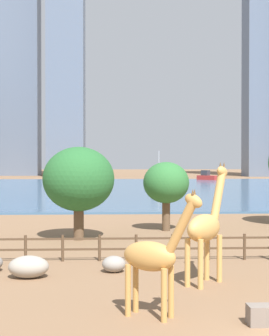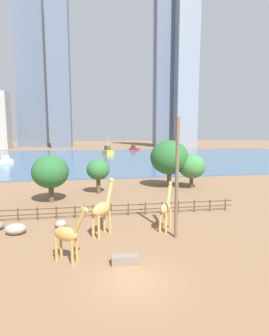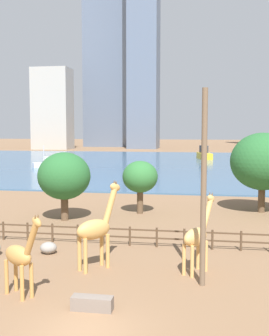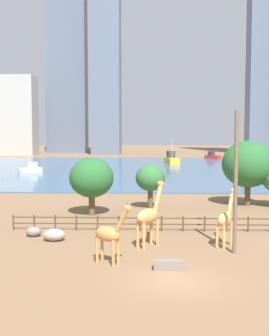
{
  "view_description": "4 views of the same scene",
  "coord_description": "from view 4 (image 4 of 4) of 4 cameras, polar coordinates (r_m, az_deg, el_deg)",
  "views": [
    {
      "loc": [
        -5.21,
        -13.31,
        4.95
      ],
      "look_at": [
        -3.43,
        25.07,
        4.4
      ],
      "focal_mm": 55.0,
      "sensor_mm": 36.0,
      "label": 1
    },
    {
      "loc": [
        -2.24,
        -14.16,
        8.5
      ],
      "look_at": [
        3.56,
        20.69,
        3.8
      ],
      "focal_mm": 28.0,
      "sensor_mm": 36.0,
      "label": 2
    },
    {
      "loc": [
        4.49,
        -15.09,
        7.83
      ],
      "look_at": [
        -1.21,
        19.13,
        4.55
      ],
      "focal_mm": 45.0,
      "sensor_mm": 36.0,
      "label": 3
    },
    {
      "loc": [
        -1.33,
        -23.0,
        8.19
      ],
      "look_at": [
        -3.31,
        30.04,
        3.88
      ],
      "focal_mm": 45.0,
      "sensor_mm": 36.0,
      "label": 4
    }
  ],
  "objects": [
    {
      "name": "ground_plane",
      "position": [
        103.34,
        2.87,
        0.09
      ],
      "size": [
        400.0,
        400.0,
        0.0
      ],
      "primitive_type": "plane",
      "color": "brown"
    },
    {
      "name": "harbor_water",
      "position": [
        100.34,
        2.89,
        0.01
      ],
      "size": [
        180.0,
        86.0,
        0.2
      ],
      "primitive_type": "cube",
      "color": "#3D6084",
      "rests_on": "ground"
    },
    {
      "name": "giraffe_tall",
      "position": [
        26.64,
        -3.41,
        -8.94
      ],
      "size": [
        2.61,
        1.88,
        4.1
      ],
      "rotation": [
        0.0,
        0.0,
        5.73
      ],
      "color": "#C18C47",
      "rests_on": "ground"
    },
    {
      "name": "giraffe_companion",
      "position": [
        31.56,
        12.21,
        -6.75
      ],
      "size": [
        1.96,
        2.62,
        4.29
      ],
      "rotation": [
        0.0,
        0.0,
        1.0
      ],
      "color": "tan",
      "rests_on": "ground"
    },
    {
      "name": "giraffe_young",
      "position": [
        30.74,
        2.0,
        -6.45
      ],
      "size": [
        2.39,
        2.63,
        4.91
      ],
      "rotation": [
        0.0,
        0.0,
        0.86
      ],
      "color": "tan",
      "rests_on": "ground"
    },
    {
      "name": "utility_pole",
      "position": [
        29.37,
        13.53,
        -1.94
      ],
      "size": [
        0.28,
        0.28,
        9.77
      ],
      "primitive_type": "cylinder",
      "color": "brown",
      "rests_on": "ground"
    },
    {
      "name": "boulder_near_fence",
      "position": [
        35.01,
        -13.5,
        -8.37
      ],
      "size": [
        1.22,
        1.03,
        0.77
      ],
      "primitive_type": "ellipsoid",
      "color": "gray",
      "rests_on": "ground"
    },
    {
      "name": "boulder_by_pole",
      "position": [
        33.25,
        -10.83,
        -8.87
      ],
      "size": [
        1.71,
        1.25,
        0.94
      ],
      "primitive_type": "ellipsoid",
      "color": "gray",
      "rests_on": "ground"
    },
    {
      "name": "boulder_small",
      "position": [
        33.58,
        -4.38,
        -8.85
      ],
      "size": [
        1.05,
        0.96,
        0.72
      ],
      "primitive_type": "ellipsoid",
      "color": "gray",
      "rests_on": "ground"
    },
    {
      "name": "feeding_trough",
      "position": [
        26.14,
        4.64,
        -12.94
      ],
      "size": [
        1.8,
        0.6,
        0.6
      ],
      "primitive_type": "cube",
      "color": "#72665B",
      "rests_on": "ground"
    },
    {
      "name": "enclosure_fence",
      "position": [
        35.8,
        3.99,
        -7.36
      ],
      "size": [
        26.12,
        0.14,
        1.3
      ],
      "color": "#4C3826",
      "rests_on": "ground"
    },
    {
      "name": "tree_left_large",
      "position": [
        49.53,
        15.14,
        0.5
      ],
      "size": [
        5.92,
        5.92,
        7.43
      ],
      "color": "brown",
      "rests_on": "ground"
    },
    {
      "name": "tree_center_broad",
      "position": [
        46.04,
        2.16,
        -1.4
      ],
      "size": [
        3.24,
        3.24,
        4.86
      ],
      "color": "brown",
      "rests_on": "ground"
    },
    {
      "name": "tree_left_small",
      "position": [
        42.48,
        -5.84,
        -1.34
      ],
      "size": [
        4.46,
        4.46,
        5.82
      ],
      "color": "brown",
      "rests_on": "ground"
    },
    {
      "name": "boat_ferry",
      "position": [
        114.65,
        5.03,
        1.19
      ],
      "size": [
        4.1,
        7.89,
        6.76
      ],
      "rotation": [
        0.0,
        0.0,
        4.91
      ],
      "color": "gold",
      "rests_on": "harbor_water"
    },
    {
      "name": "boat_sailboat",
      "position": [
        137.95,
        10.51,
        1.58
      ],
      "size": [
        5.11,
        5.26,
        2.38
      ],
      "rotation": [
        0.0,
        0.0,
        5.47
      ],
      "color": "#B22D28",
      "rests_on": "harbor_water"
    },
    {
      "name": "boat_tug",
      "position": [
        89.85,
        -13.9,
        -0.13
      ],
      "size": [
        4.9,
        4.18,
        4.31
      ],
      "rotation": [
        0.0,
        0.0,
        3.76
      ],
      "color": "silver",
      "rests_on": "harbor_water"
    },
    {
      "name": "skyline_tower_needle",
      "position": [
        182.75,
        17.29,
        18.94
      ],
      "size": [
        12.48,
        9.34,
        107.91
      ],
      "primitive_type": "cube",
      "color": "slate",
      "rests_on": "ground"
    },
    {
      "name": "skyline_block_central",
      "position": [
        177.37,
        -3.87,
        19.21
      ],
      "size": [
        11.24,
        13.48,
        105.63
      ],
      "primitive_type": "cube",
      "color": "slate",
      "rests_on": "ground"
    },
    {
      "name": "skyline_block_left",
      "position": [
        167.53,
        -15.56,
        6.82
      ],
      "size": [
        13.74,
        9.64,
        30.07
      ],
      "primitive_type": "cube",
      "color": "#ADA89E",
      "rests_on": "ground"
    },
    {
      "name": "skyline_block_right",
      "position": [
        193.81,
        -9.21,
        18.06
      ],
      "size": [
        16.95,
        10.12,
        106.74
      ],
      "primitive_type": "cube",
      "color": "slate",
      "rests_on": "ground"
    }
  ]
}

